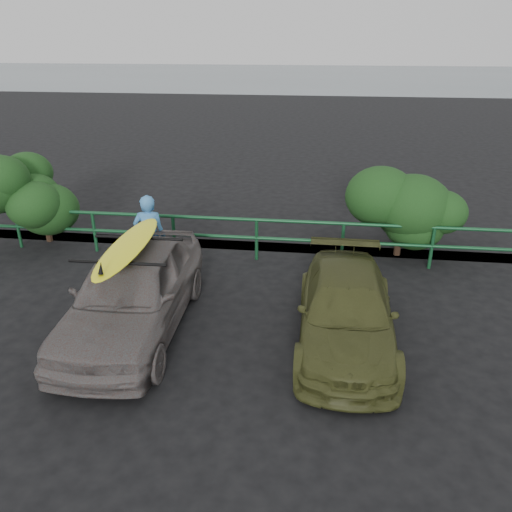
% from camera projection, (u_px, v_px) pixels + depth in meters
% --- Properties ---
extents(ground, '(80.00, 80.00, 0.00)m').
position_uv_depth(ground, '(150.00, 391.00, 7.53)').
color(ground, black).
extents(ocean, '(200.00, 200.00, 0.00)m').
position_uv_depth(ocean, '(303.00, 77.00, 61.89)').
color(ocean, slate).
rests_on(ocean, ground).
extents(guardrail, '(14.00, 0.08, 1.04)m').
position_uv_depth(guardrail, '(215.00, 237.00, 11.85)').
color(guardrail, '#144926').
rests_on(guardrail, ground).
extents(shrub_left, '(3.20, 2.40, 2.45)m').
position_uv_depth(shrub_left, '(29.00, 196.00, 12.47)').
color(shrub_left, '#1C4318').
rests_on(shrub_left, ground).
extents(shrub_right, '(3.20, 2.40, 1.94)m').
position_uv_depth(shrub_right, '(430.00, 221.00, 11.55)').
color(shrub_right, '#1C4318').
rests_on(shrub_right, ground).
extents(sedan, '(1.89, 4.53, 1.53)m').
position_uv_depth(sedan, '(133.00, 291.00, 8.85)').
color(sedan, '#615957').
rests_on(sedan, ground).
extents(olive_vehicle, '(1.68, 4.05, 1.17)m').
position_uv_depth(olive_vehicle, '(346.00, 311.00, 8.57)').
color(olive_vehicle, '#42451E').
rests_on(olive_vehicle, ground).
extents(man, '(0.73, 0.53, 1.86)m').
position_uv_depth(man, '(150.00, 236.00, 10.79)').
color(man, '#438ACA').
rests_on(man, ground).
extents(roof_rack, '(1.65, 1.17, 0.05)m').
position_uv_depth(roof_rack, '(129.00, 250.00, 8.53)').
color(roof_rack, black).
rests_on(roof_rack, sedan).
extents(surfboard, '(0.63, 2.82, 0.08)m').
position_uv_depth(surfboard, '(128.00, 246.00, 8.50)').
color(surfboard, '#FDFC1A').
rests_on(surfboard, roof_rack).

